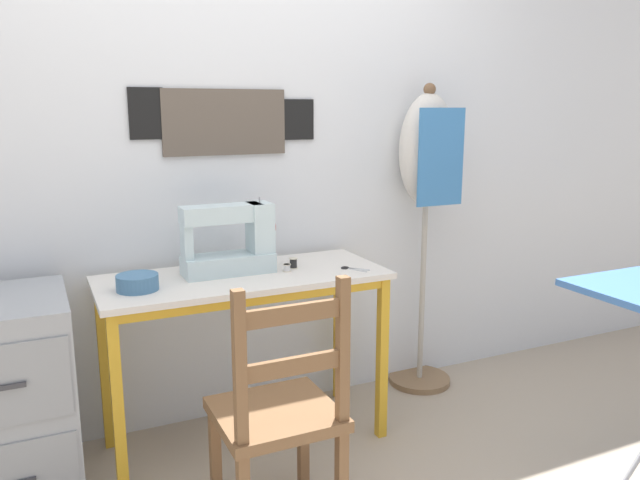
{
  "coord_description": "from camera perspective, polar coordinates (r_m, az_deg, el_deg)",
  "views": [
    {
      "loc": [
        -0.76,
        -2.14,
        1.43
      ],
      "look_at": [
        0.34,
        0.22,
        0.87
      ],
      "focal_mm": 35.0,
      "sensor_mm": 36.0,
      "label": 1
    }
  ],
  "objects": [
    {
      "name": "thread_spool_near_machine",
      "position": [
        2.62,
        -3.05,
        -2.55
      ],
      "size": [
        0.04,
        0.04,
        0.03
      ],
      "color": "silver",
      "rests_on": "sewing_table"
    },
    {
      "name": "fabric_bowl",
      "position": [
        2.45,
        -16.36,
        -3.71
      ],
      "size": [
        0.16,
        0.16,
        0.06
      ],
      "color": "teal",
      "rests_on": "sewing_table"
    },
    {
      "name": "sewing_table",
      "position": [
        2.61,
        -6.89,
        -5.32
      ],
      "size": [
        1.18,
        0.5,
        0.75
      ],
      "color": "silver",
      "rests_on": "ground_plane"
    },
    {
      "name": "scissors",
      "position": [
        2.66,
        2.81,
        -2.63
      ],
      "size": [
        0.1,
        0.12,
        0.01
      ],
      "color": "silver",
      "rests_on": "sewing_table"
    },
    {
      "name": "thread_spool_mid_table",
      "position": [
        2.67,
        -2.46,
        -2.12
      ],
      "size": [
        0.04,
        0.04,
        0.04
      ],
      "color": "black",
      "rests_on": "sewing_table"
    },
    {
      "name": "wooden_chair",
      "position": [
        2.15,
        -3.78,
        -15.67
      ],
      "size": [
        0.4,
        0.38,
        0.92
      ],
      "color": "brown",
      "rests_on": "ground_plane"
    },
    {
      "name": "sewing_machine",
      "position": [
        2.6,
        -7.97,
        -0.09
      ],
      "size": [
        0.39,
        0.15,
        0.31
      ],
      "color": "silver",
      "rests_on": "sewing_table"
    },
    {
      "name": "dress_form",
      "position": [
        3.14,
        9.77,
        6.23
      ],
      "size": [
        0.32,
        0.32,
        1.54
      ],
      "color": "#846647",
      "rests_on": "ground_plane"
    },
    {
      "name": "ground_plane",
      "position": [
        2.68,
        -4.84,
        -20.18
      ],
      "size": [
        14.0,
        14.0,
        0.0
      ],
      "primitive_type": "plane",
      "color": "tan"
    },
    {
      "name": "wall_back",
      "position": [
        2.81,
        -9.33,
        8.77
      ],
      "size": [
        10.0,
        0.07,
        2.55
      ],
      "color": "silver",
      "rests_on": "ground_plane"
    },
    {
      "name": "filing_cabinet",
      "position": [
        2.58,
        -26.09,
        -13.06
      ],
      "size": [
        0.4,
        0.54,
        0.77
      ],
      "color": "#93999E",
      "rests_on": "ground_plane"
    }
  ]
}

